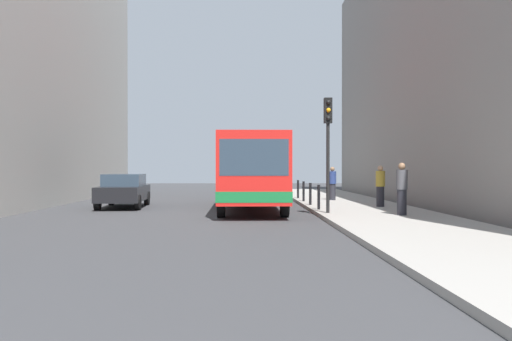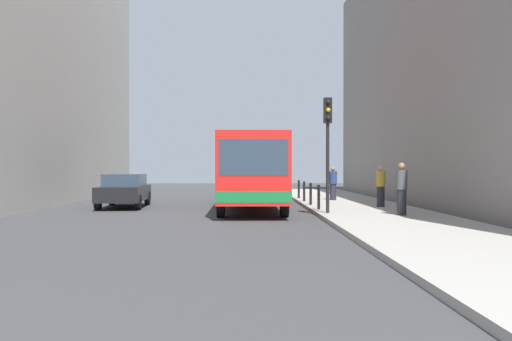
# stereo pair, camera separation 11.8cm
# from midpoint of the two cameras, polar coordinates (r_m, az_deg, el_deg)

# --- Properties ---
(ground_plane) EXTENTS (80.00, 80.00, 0.00)m
(ground_plane) POSITION_cam_midpoint_polar(r_m,az_deg,el_deg) (20.15, -3.06, -4.72)
(ground_plane) COLOR #38383A
(sidewalk) EXTENTS (4.40, 40.00, 0.15)m
(sidewalk) POSITION_cam_midpoint_polar(r_m,az_deg,el_deg) (20.72, 12.09, -4.38)
(sidewalk) COLOR #9E9991
(sidewalk) RESTS_ON ground
(building_right) EXTENTS (7.00, 32.00, 14.01)m
(building_right) POSITION_cam_midpoint_polar(r_m,az_deg,el_deg) (26.96, 22.99, 11.49)
(building_right) COLOR gray
(building_right) RESTS_ON ground
(bus) EXTENTS (2.56, 11.03, 3.00)m
(bus) POSITION_cam_midpoint_polar(r_m,az_deg,el_deg) (23.04, -0.71, 0.21)
(bus) COLOR red
(bus) RESTS_ON ground
(car_beside_bus) EXTENTS (2.04, 4.49, 1.48)m
(car_beside_bus) POSITION_cam_midpoint_polar(r_m,az_deg,el_deg) (24.42, -13.99, -2.00)
(car_beside_bus) COLOR black
(car_beside_bus) RESTS_ON ground
(traffic_light) EXTENTS (0.28, 0.33, 4.10)m
(traffic_light) POSITION_cam_midpoint_polar(r_m,az_deg,el_deg) (19.29, 7.48, 3.99)
(traffic_light) COLOR black
(traffic_light) RESTS_ON sidewalk
(bollard_near) EXTENTS (0.11, 0.11, 0.95)m
(bollard_near) POSITION_cam_midpoint_polar(r_m,az_deg,el_deg) (20.83, 6.53, -2.83)
(bollard_near) COLOR black
(bollard_near) RESTS_ON sidewalk
(bollard_mid) EXTENTS (0.11, 0.11, 0.95)m
(bollard_mid) POSITION_cam_midpoint_polar(r_m,az_deg,el_deg) (23.34, 5.65, -2.49)
(bollard_mid) COLOR black
(bollard_mid) RESTS_ON sidewalk
(bollard_far) EXTENTS (0.11, 0.11, 0.95)m
(bollard_far) POSITION_cam_midpoint_polar(r_m,az_deg,el_deg) (25.85, 4.95, -2.22)
(bollard_far) COLOR black
(bollard_far) RESTS_ON sidewalk
(bollard_farthest) EXTENTS (0.11, 0.11, 0.95)m
(bollard_farthest) POSITION_cam_midpoint_polar(r_m,az_deg,el_deg) (28.37, 4.37, -1.99)
(bollard_farthest) COLOR black
(bollard_farthest) RESTS_ON sidewalk
(pedestrian_near_signal) EXTENTS (0.38, 0.38, 1.78)m
(pedestrian_near_signal) POSITION_cam_midpoint_polar(r_m,az_deg,el_deg) (18.90, 15.06, -1.89)
(pedestrian_near_signal) COLOR #26262D
(pedestrian_near_signal) RESTS_ON sidewalk
(pedestrian_mid_sidewalk) EXTENTS (0.38, 0.38, 1.71)m
(pedestrian_mid_sidewalk) POSITION_cam_midpoint_polar(r_m,az_deg,el_deg) (22.74, 12.93, -1.62)
(pedestrian_mid_sidewalk) COLOR #26262D
(pedestrian_mid_sidewalk) RESTS_ON sidewalk
(pedestrian_far_sidewalk) EXTENTS (0.38, 0.38, 1.65)m
(pedestrian_far_sidewalk) POSITION_cam_midpoint_polar(r_m,az_deg,el_deg) (26.96, 7.99, -1.38)
(pedestrian_far_sidewalk) COLOR #26262D
(pedestrian_far_sidewalk) RESTS_ON sidewalk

